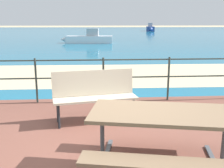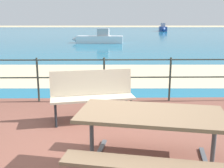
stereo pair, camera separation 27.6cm
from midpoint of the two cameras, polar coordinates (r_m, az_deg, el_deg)
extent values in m
plane|color=tan|center=(3.89, 0.12, -14.64)|extent=(240.00, 240.00, 0.00)
cube|color=brown|center=(3.87, 0.12, -14.24)|extent=(6.40, 5.20, 0.06)
cube|color=#196B8E|center=(43.47, -0.98, 10.83)|extent=(90.00, 90.00, 0.01)
cube|color=beige|center=(9.40, -0.60, 2.11)|extent=(54.06, 5.10, 0.01)
cube|color=#7A6047|center=(3.06, 10.95, -6.38)|extent=(1.75, 1.10, 0.04)
cube|color=#7A6047|center=(2.61, 10.74, -16.66)|extent=(1.65, 0.58, 0.04)
cube|color=#7A6047|center=(3.74, 10.72, -7.19)|extent=(1.65, 0.58, 0.04)
cylinder|color=#4C5156|center=(3.26, -1.87, -11.89)|extent=(0.06, 0.06, 0.74)
cube|color=#4C5156|center=(3.43, -1.83, -17.29)|extent=(0.36, 1.49, 0.03)
cylinder|color=#4C5156|center=(3.29, 23.13, -12.82)|extent=(0.06, 0.06, 0.74)
cube|color=#BCAD93|center=(4.72, -2.43, -3.07)|extent=(1.52, 0.67, 0.04)
cube|color=#BCAD93|center=(4.83, -2.81, 0.32)|extent=(1.46, 0.35, 0.45)
cylinder|color=#1E2328|center=(4.59, -10.26, -6.61)|extent=(0.04, 0.04, 0.43)
cylinder|color=#1E2328|center=(4.87, -10.38, -5.43)|extent=(0.04, 0.04, 0.43)
cylinder|color=#1E2328|center=(4.79, 5.70, -5.58)|extent=(0.04, 0.04, 0.43)
cylinder|color=#1E2328|center=(5.07, 4.68, -4.52)|extent=(0.04, 0.04, 0.43)
cylinder|color=#2D3833|center=(6.11, -14.32, 0.87)|extent=(0.04, 0.04, 0.99)
cylinder|color=#2D3833|center=(5.94, -0.34, 0.95)|extent=(0.04, 0.04, 0.99)
cylinder|color=#2D3833|center=(6.14, 13.55, 0.98)|extent=(0.04, 0.04, 0.99)
cylinder|color=#2D3833|center=(5.87, -0.35, 5.19)|extent=(5.90, 0.03, 0.03)
cylinder|color=#2D3833|center=(5.93, -0.35, 1.42)|extent=(5.90, 0.03, 0.03)
cube|color=#2D478C|center=(52.99, 10.97, 11.50)|extent=(2.09, 4.99, 0.86)
cube|color=#A5A8AD|center=(53.34, 10.99, 12.34)|extent=(1.00, 1.66, 0.68)
cone|color=#2D478C|center=(50.33, 11.13, 11.41)|extent=(0.85, 0.61, 0.78)
cube|color=silver|center=(23.24, -2.27, 9.50)|extent=(4.02, 1.54, 0.61)
cube|color=#A5A8AD|center=(23.18, -1.55, 11.03)|extent=(1.05, 1.01, 0.64)
cone|color=silver|center=(23.57, -7.72, 9.44)|extent=(0.54, 0.58, 0.55)
camera|label=1|loc=(0.14, -88.59, 0.33)|focal=42.77mm
camera|label=2|loc=(0.14, 91.41, -0.33)|focal=42.77mm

